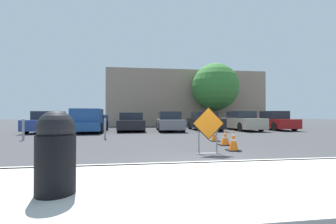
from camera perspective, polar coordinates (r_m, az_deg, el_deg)
The scene contains 20 objects.
ground_plane at distance 15.15m, azimuth -0.78°, elevation -5.30°, with size 96.00×96.00×0.00m, color #3D3D3F.
sidewalk_strip at distance 4.17m, azimuth 20.19°, elevation -16.68°, with size 27.68×2.90×0.14m.
curb_lip at distance 5.45m, azimuth 12.81°, elevation -12.86°, with size 27.68×0.20×0.14m.
road_closed_sign at distance 7.09m, azimuth 10.19°, elevation -3.99°, with size 1.02×0.20×1.46m.
traffic_cone_nearest at distance 7.97m, azimuth 16.27°, elevation -6.88°, with size 0.42×0.42×0.73m.
traffic_cone_second at distance 9.30m, azimuth 14.29°, elevation -6.33°, with size 0.48×0.48×0.62m.
traffic_cone_third at distance 10.57m, azimuth 11.80°, elevation -5.59°, with size 0.41×0.41×0.65m.
parked_car_nearest at distance 17.81m, azimuth -28.08°, elevation -2.35°, with size 1.94×4.21×1.46m.
pickup_truck at distance 16.65m, azimuth -19.24°, elevation -2.35°, with size 2.13×5.59×1.61m.
parked_car_second at distance 17.22m, azimuth -9.31°, elevation -2.59°, with size 2.01×4.37×1.37m.
parked_car_third at distance 16.90m, azimuth 0.39°, elevation -2.53°, with size 1.94×4.30×1.45m.
parked_car_fourth at distance 17.98m, azimuth 9.23°, elevation -2.42°, with size 1.94×4.32×1.44m.
parked_car_fifth at distance 18.59m, azimuth 18.11°, elevation -2.26°, with size 1.87×4.61×1.49m.
parked_car_sixth at distance 20.03m, azimuth 25.45°, elevation -2.12°, with size 1.82×4.05×1.51m.
trash_bin at distance 3.48m, azimuth -26.60°, elevation -8.93°, with size 0.52×0.52×1.14m.
bollard_nearest at distance 11.70m, azimuth -15.71°, elevation -3.99°, with size 0.12×0.12×1.03m.
bollard_second at distance 12.10m, azimuth -24.67°, elevation -4.16°, with size 0.12×0.12×0.89m.
bollard_third at distance 12.77m, azimuth -32.86°, elevation -3.60°, with size 0.12×0.12×1.04m.
building_facade_backdrop at distance 27.04m, azimuth 4.29°, elevation 3.29°, with size 17.84×5.00×6.18m.
street_tree_behind_lot at distance 24.33m, azimuth 11.88°, elevation 6.26°, with size 4.92×4.92×6.62m.
Camera 1 is at (-1.88, -4.98, 1.22)m, focal length 24.00 mm.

